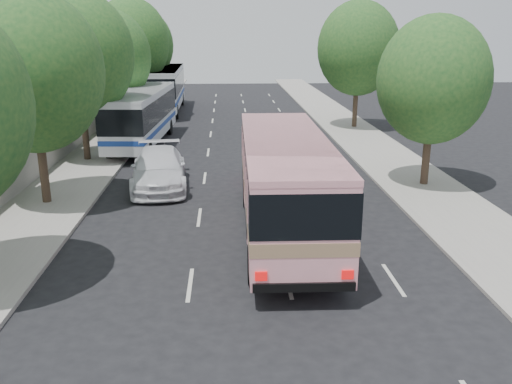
{
  "coord_description": "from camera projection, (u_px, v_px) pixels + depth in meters",
  "views": [
    {
      "loc": [
        -0.75,
        -16.6,
        7.23
      ],
      "look_at": [
        0.28,
        2.08,
        1.6
      ],
      "focal_mm": 38.0,
      "sensor_mm": 36.0,
      "label": 1
    }
  ],
  "objects": [
    {
      "name": "tree_left_c",
      "position": [
        79.0,
        51.0,
        29.11
      ],
      "size": [
        6.0,
        6.0,
        9.35
      ],
      "color": "#38281E",
      "rests_on": "ground"
    },
    {
      "name": "tour_coach_front",
      "position": [
        142.0,
        112.0,
        34.72
      ],
      "size": [
        3.22,
        11.91,
        3.52
      ],
      "rotation": [
        0.0,
        0.0,
        -0.06
      ],
      "color": "silver",
      "rests_on": "ground"
    },
    {
      "name": "white_pickup",
      "position": [
        159.0,
        169.0,
        25.67
      ],
      "size": [
        3.07,
        6.34,
        1.78
      ],
      "primitive_type": "imported",
      "rotation": [
        0.0,
        0.0,
        0.1
      ],
      "color": "white",
      "rests_on": "ground"
    },
    {
      "name": "tree_left_e",
      "position": [
        131.0,
        40.0,
        44.33
      ],
      "size": [
        6.3,
        6.3,
        9.82
      ],
      "color": "#38281E",
      "rests_on": "ground"
    },
    {
      "name": "tree_left_d",
      "position": [
        111.0,
        54.0,
        36.9
      ],
      "size": [
        5.52,
        5.52,
        8.6
      ],
      "color": "#38281E",
      "rests_on": "ground"
    },
    {
      "name": "sidewalk_left",
      "position": [
        112.0,
        140.0,
        36.65
      ],
      "size": [
        4.0,
        90.0,
        0.15
      ],
      "primitive_type": "cube",
      "color": "#9E998E",
      "rests_on": "ground"
    },
    {
      "name": "tree_left_f",
      "position": [
        143.0,
        43.0,
        52.09
      ],
      "size": [
        5.88,
        5.88,
        9.16
      ],
      "color": "#38281E",
      "rests_on": "ground"
    },
    {
      "name": "tree_left_b",
      "position": [
        33.0,
        66.0,
        21.56
      ],
      "size": [
        5.7,
        5.7,
        8.88
      ],
      "color": "#38281E",
      "rests_on": "ground"
    },
    {
      "name": "pink_taxi",
      "position": [
        263.0,
        167.0,
        26.55
      ],
      "size": [
        1.91,
        4.4,
        1.48
      ],
      "primitive_type": "imported",
      "rotation": [
        0.0,
        0.0,
        -0.04
      ],
      "color": "#E81487",
      "rests_on": "ground"
    },
    {
      "name": "sidewalk_right",
      "position": [
        360.0,
        137.0,
        37.55
      ],
      "size": [
        4.0,
        90.0,
        0.12
      ],
      "primitive_type": "cube",
      "color": "#9E998E",
      "rests_on": "ground"
    },
    {
      "name": "tree_right_far",
      "position": [
        360.0,
        45.0,
        39.6
      ],
      "size": [
        6.0,
        6.0,
        9.35
      ],
      "color": "#38281E",
      "rests_on": "ground"
    },
    {
      "name": "taxi_roof_sign",
      "position": [
        263.0,
        151.0,
        26.31
      ],
      "size": [
        0.56,
        0.2,
        0.18
      ],
      "primitive_type": "cube",
      "rotation": [
        0.0,
        0.0,
        -0.04
      ],
      "color": "silver",
      "rests_on": "pink_taxi"
    },
    {
      "name": "tree_right_near",
      "position": [
        436.0,
        76.0,
        24.55
      ],
      "size": [
        5.1,
        5.1,
        7.95
      ],
      "color": "#38281E",
      "rests_on": "ground"
    },
    {
      "name": "tour_coach_rear",
      "position": [
        165.0,
        85.0,
        49.15
      ],
      "size": [
        3.11,
        13.13,
        3.91
      ],
      "rotation": [
        0.0,
        0.0,
        0.02
      ],
      "color": "silver",
      "rests_on": "ground"
    },
    {
      "name": "ground",
      "position": [
        251.0,
        256.0,
        17.99
      ],
      "size": [
        120.0,
        120.0,
        0.0
      ],
      "primitive_type": "plane",
      "color": "black",
      "rests_on": "ground"
    },
    {
      "name": "pink_bus",
      "position": [
        285.0,
        175.0,
        19.22
      ],
      "size": [
        3.04,
        11.41,
        3.63
      ],
      "rotation": [
        0.0,
        0.0,
        -0.01
      ],
      "color": "#FEA3AE",
      "rests_on": "ground"
    },
    {
      "name": "low_wall",
      "position": [
        84.0,
        128.0,
        36.32
      ],
      "size": [
        0.3,
        90.0,
        1.5
      ],
      "primitive_type": "cube",
      "color": "#9E998E",
      "rests_on": "sidewalk_left"
    }
  ]
}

